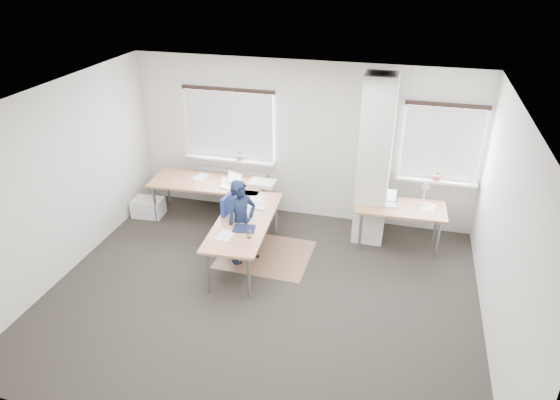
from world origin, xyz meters
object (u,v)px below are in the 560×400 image
(task_chair, at_px, (240,239))
(person, at_px, (241,223))
(desk_side, at_px, (401,209))
(desk_main, at_px, (228,201))

(task_chair, bearing_deg, person, -53.75)
(desk_side, height_order, person, person)
(desk_side, height_order, task_chair, desk_side)
(desk_main, height_order, person, person)
(desk_main, relative_size, desk_side, 1.84)
(desk_main, distance_m, person, 0.75)
(person, bearing_deg, task_chair, 68.54)
(desk_side, relative_size, person, 1.03)
(task_chair, xyz_separation_m, person, (0.09, -0.16, 0.40))
(desk_main, relative_size, task_chair, 2.53)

